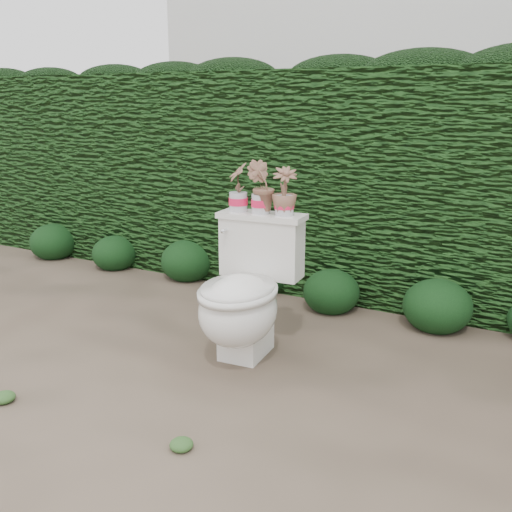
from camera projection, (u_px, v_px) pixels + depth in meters
The scene contains 13 objects.
ground at pixel (213, 352), 3.27m from camera, with size 60.00×60.00×0.00m, color #766451.
hedge at pixel (322, 180), 4.41m from camera, with size 8.00×1.00×1.60m, color #27581D.
house_wall at pixel (493, 53), 7.55m from camera, with size 8.00×3.50×4.00m, color silver.
toilet at pixel (244, 296), 3.13m from camera, with size 0.51×0.71×0.78m.
potted_plant_left at pixel (238, 188), 3.26m from camera, with size 0.14×0.09×0.26m, color #2B6F22.
potted_plant_center at pixel (261, 188), 3.20m from camera, with size 0.16×0.13×0.28m, color #2B6F22.
potted_plant_right at pixel (284, 193), 3.15m from camera, with size 0.14×0.14×0.25m, color #2B6F22.
liriope_clump_0 at pixel (53, 239), 5.21m from camera, with size 0.42×0.42×0.34m, color #153B14.
liriope_clump_1 at pixel (115, 250), 4.88m from camera, with size 0.38×0.38×0.31m, color #153B14.
liriope_clump_2 at pixel (187, 257), 4.59m from camera, with size 0.43×0.43×0.34m, color #153B14.
liriope_clump_3 at pixel (264, 271), 4.30m from camera, with size 0.38×0.38×0.30m, color #153B14.
liriope_clump_4 at pixel (332, 288), 3.89m from camera, with size 0.39×0.39×0.31m, color #153B14.
liriope_clump_5 at pixel (438, 302), 3.58m from camera, with size 0.43×0.43×0.34m, color #153B14.
Camera 1 is at (1.65, -2.52, 1.40)m, focal length 40.00 mm.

